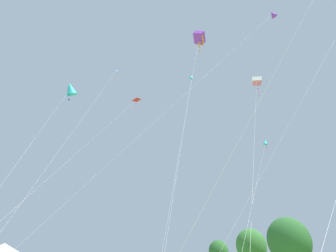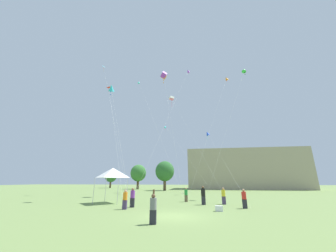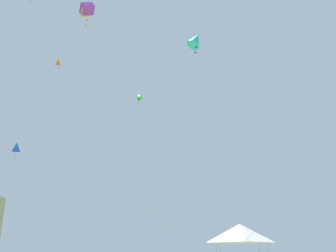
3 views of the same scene
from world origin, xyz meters
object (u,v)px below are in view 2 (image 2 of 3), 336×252
at_px(person_orange_shirt, 125,199).
at_px(kite_cyan_diamond_4, 111,88).
at_px(kite_white_box_2, 171,98).
at_px(kite_purple_box_7, 164,75).
at_px(cooler_box, 219,209).
at_px(kite_cyan_diamond_6, 166,127).
at_px(kite_orange_diamond_5, 226,79).
at_px(kite_green_diamond_10, 244,70).
at_px(person_green_shirt, 186,194).
at_px(person_purple_shirt, 133,197).
at_px(festival_tent, 113,173).
at_px(kite_red_delta_1, 109,88).
at_px(person_red_shirt, 244,198).
at_px(kite_blue_diamond_0, 208,134).
at_px(kite_cyan_diamond_8, 139,83).
at_px(kite_cyan_delta_9, 104,70).
at_px(person_grey_shirt, 153,207).
at_px(person_yellow_shirt, 223,195).
at_px(kite_purple_diamond_3, 188,71).
at_px(person_black_shirt, 203,195).

xyz_separation_m(person_orange_shirt, kite_cyan_diamond_4, (-5.64, 6.63, 14.45)).
relative_size(kite_white_box_2, kite_purple_box_7, 0.97).
xyz_separation_m(cooler_box, kite_cyan_diamond_6, (-9.31, 29.85, 15.71)).
xyz_separation_m(person_orange_shirt, kite_cyan_diamond_6, (-1.47, 29.98, 15.06)).
height_order(person_orange_shirt, kite_cyan_diamond_4, kite_cyan_diamond_4).
relative_size(kite_orange_diamond_5, kite_green_diamond_10, 1.21).
bearing_deg(kite_cyan_diamond_6, person_green_shirt, -74.76).
bearing_deg(person_purple_shirt, cooler_box, 83.02).
bearing_deg(festival_tent, kite_orange_diamond_5, 48.10).
bearing_deg(festival_tent, kite_red_delta_1, 122.91).
bearing_deg(person_red_shirt, kite_cyan_diamond_4, 7.46).
xyz_separation_m(person_orange_shirt, kite_red_delta_1, (-11.47, 16.91, 20.32)).
relative_size(kite_blue_diamond_0, kite_cyan_diamond_8, 0.92).
xyz_separation_m(person_purple_shirt, kite_green_diamond_10, (14.71, 11.77, 19.52)).
bearing_deg(person_green_shirt, kite_cyan_delta_9, -90.16).
relative_size(kite_blue_diamond_0, kite_cyan_delta_9, 0.97).
bearing_deg(person_grey_shirt, kite_cyan_delta_9, 20.16).
relative_size(person_green_shirt, kite_red_delta_1, 0.07).
bearing_deg(kite_red_delta_1, person_yellow_shirt, -30.57).
height_order(kite_red_delta_1, kite_purple_diamond_3, kite_purple_diamond_3).
bearing_deg(person_black_shirt, kite_purple_diamond_3, -119.26).
bearing_deg(kite_purple_box_7, kite_cyan_diamond_4, -123.27).
xyz_separation_m(person_green_shirt, kite_orange_diamond_5, (8.92, 16.37, 23.97)).
distance_m(person_grey_shirt, kite_green_diamond_10, 29.04).
xyz_separation_m(kite_purple_diamond_3, kite_orange_diamond_5, (8.67, -0.53, -3.13)).
height_order(kite_purple_diamond_3, kite_cyan_diamond_4, kite_purple_diamond_3).
distance_m(kite_cyan_diamond_8, kite_green_diamond_10, 24.34).
bearing_deg(person_orange_shirt, kite_cyan_delta_9, 23.42).
bearing_deg(person_yellow_shirt, kite_blue_diamond_0, -145.99).
bearing_deg(person_green_shirt, person_red_shirt, 70.85).
bearing_deg(kite_purple_box_7, kite_white_box_2, 89.00).
relative_size(kite_red_delta_1, kite_cyan_diamond_4, 1.36).
height_order(person_orange_shirt, kite_white_box_2, kite_white_box_2).
height_order(kite_red_delta_1, kite_cyan_diamond_8, kite_cyan_diamond_8).
distance_m(person_black_shirt, kite_purple_box_7, 25.35).
bearing_deg(kite_cyan_diamond_4, kite_cyan_diamond_6, 79.88).
relative_size(kite_white_box_2, kite_cyan_delta_9, 0.93).
distance_m(person_green_shirt, kite_cyan_diamond_8, 31.51).
bearing_deg(kite_purple_box_7, kite_cyan_diamond_8, 136.97).
relative_size(person_grey_shirt, kite_red_delta_1, 0.08).
xyz_separation_m(person_purple_shirt, kite_purple_diamond_3, (4.89, 22.36, 27.03)).
xyz_separation_m(person_grey_shirt, kite_cyan_diamond_4, (-9.32, 11.83, 14.42)).
relative_size(kite_orange_diamond_5, kite_purple_box_7, 1.09).
distance_m(festival_tent, person_purple_shirt, 5.04).
height_order(person_green_shirt, kite_green_diamond_10, kite_green_diamond_10).
xyz_separation_m(kite_cyan_diamond_6, kite_purple_box_7, (1.94, -14.03, 6.65)).
distance_m(festival_tent, person_red_shirt, 13.88).
xyz_separation_m(person_grey_shirt, kite_red_delta_1, (-15.16, 22.11, 20.29)).
bearing_deg(kite_purple_box_7, person_grey_shirt, -81.37).
relative_size(person_purple_shirt, kite_cyan_delta_9, 0.07).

